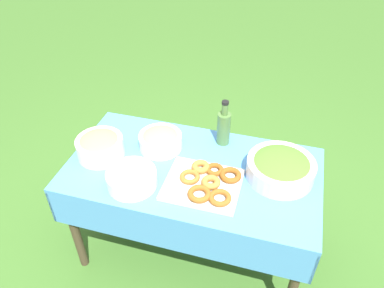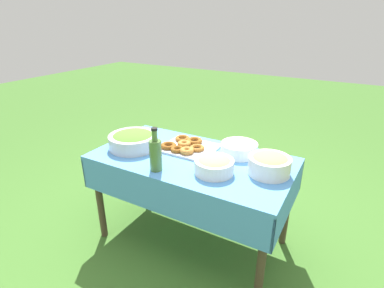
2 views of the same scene
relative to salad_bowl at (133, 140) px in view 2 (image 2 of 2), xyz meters
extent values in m
plane|color=#3D6B28|center=(0.45, 0.07, -0.76)|extent=(14.00, 14.00, 0.00)
cube|color=#4C8CD1|center=(0.45, 0.07, -0.07)|extent=(1.36, 0.73, 0.02)
cube|color=#4C8CD1|center=(0.45, -0.29, -0.20)|extent=(1.36, 0.01, 0.22)
cube|color=#4C8CD1|center=(0.45, 0.42, -0.20)|extent=(1.36, 0.01, 0.22)
cube|color=#4C8CD1|center=(-0.22, 0.07, -0.20)|extent=(0.01, 0.73, 0.22)
cube|color=#4C8CD1|center=(1.12, 0.07, -0.20)|extent=(0.01, 0.73, 0.22)
cylinder|color=#473828|center=(-0.17, -0.24, -0.42)|extent=(0.05, 0.05, 0.67)
cylinder|color=#473828|center=(1.07, -0.24, -0.42)|extent=(0.05, 0.05, 0.67)
cylinder|color=#473828|center=(-0.17, 0.37, -0.42)|extent=(0.05, 0.05, 0.67)
cylinder|color=#473828|center=(1.07, 0.37, -0.42)|extent=(0.05, 0.05, 0.67)
cylinder|color=silver|center=(0.00, 0.00, -0.01)|extent=(0.35, 0.35, 0.10)
ellipsoid|color=#51892D|center=(0.00, 0.00, 0.02)|extent=(0.31, 0.31, 0.07)
cylinder|color=white|center=(0.68, -0.05, -0.02)|extent=(0.24, 0.24, 0.09)
ellipsoid|color=tan|center=(0.68, -0.05, 0.01)|extent=(0.21, 0.21, 0.07)
cube|color=silver|center=(0.37, 0.18, -0.05)|extent=(0.38, 0.32, 0.02)
torus|color=#A36628|center=(0.44, 0.16, -0.03)|extent=(0.12, 0.12, 0.03)
torus|color=#B27533|center=(0.40, 0.08, -0.03)|extent=(0.12, 0.12, 0.04)
torus|color=#93561E|center=(0.36, 0.27, -0.03)|extent=(0.16, 0.16, 0.03)
torus|color=brown|center=(0.24, 0.10, -0.03)|extent=(0.13, 0.13, 0.03)
torus|color=#93561E|center=(0.26, 0.26, -0.03)|extent=(0.15, 0.15, 0.03)
torus|color=#B27533|center=(0.33, 0.18, -0.03)|extent=(0.11, 0.11, 0.03)
torus|color=brown|center=(0.33, 0.08, -0.03)|extent=(0.12, 0.12, 0.03)
cylinder|color=white|center=(0.71, 0.27, -0.06)|extent=(0.25, 0.25, 0.01)
cylinder|color=white|center=(0.71, 0.27, -0.04)|extent=(0.25, 0.25, 0.01)
cylinder|color=white|center=(0.71, 0.27, -0.03)|extent=(0.25, 0.25, 0.01)
cylinder|color=white|center=(0.71, 0.27, -0.02)|extent=(0.25, 0.25, 0.01)
cylinder|color=white|center=(0.71, 0.27, -0.01)|extent=(0.25, 0.25, 0.01)
cylinder|color=white|center=(0.71, 0.27, 0.00)|extent=(0.25, 0.25, 0.01)
cylinder|color=white|center=(0.71, 0.27, 0.02)|extent=(0.25, 0.25, 0.01)
cylinder|color=#4C7238|center=(0.35, -0.20, 0.04)|extent=(0.08, 0.08, 0.20)
cylinder|color=#4C7238|center=(0.35, -0.20, 0.17)|extent=(0.03, 0.03, 0.07)
cylinder|color=black|center=(0.35, -0.20, 0.21)|extent=(0.04, 0.04, 0.01)
cylinder|color=white|center=(0.97, 0.10, -0.01)|extent=(0.26, 0.26, 0.11)
ellipsoid|color=tan|center=(0.97, 0.10, 0.03)|extent=(0.23, 0.23, 0.07)
camera|label=1|loc=(0.05, 1.49, 1.30)|focal=35.00mm
camera|label=2|loc=(1.36, -1.54, 0.83)|focal=28.00mm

